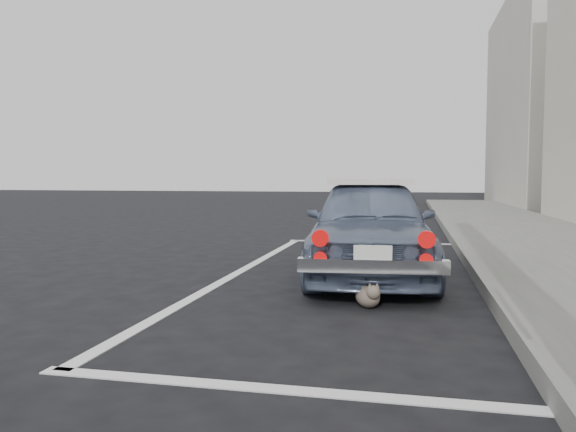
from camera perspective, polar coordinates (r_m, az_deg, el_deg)
name	(u,v)px	position (r m, az deg, el deg)	size (l,w,h in m)	color
ground	(232,356)	(3.74, -5.72, -13.96)	(80.00, 80.00, 0.00)	black
building_far	(552,102)	(24.13, 25.20, 10.40)	(3.50, 10.00, 8.00)	beige
pline_rear	(292,390)	(3.16, 0.37, -17.30)	(3.00, 0.12, 0.01)	silver
pline_front	(374,242)	(9.97, 8.73, -2.67)	(3.00, 0.12, 0.01)	silver
pline_side	(238,273)	(6.79, -5.11, -5.76)	(0.12, 7.00, 0.01)	silver
retro_coupe	(370,225)	(6.57, 8.28, -0.96)	(1.67, 3.53, 1.17)	slate
cat	(368,295)	(5.04, 8.17, -7.96)	(0.31, 0.43, 0.25)	#66594D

